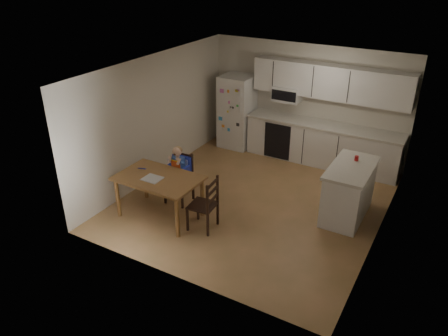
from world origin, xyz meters
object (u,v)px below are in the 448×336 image
kitchen_island (349,191)px  dining_table (159,182)px  chair_booster (179,168)px  red_cup (357,158)px  chair_side (207,201)px  refrigerator (237,112)px

kitchen_island → dining_table: kitchen_island is taller
kitchen_island → dining_table: size_ratio=0.92×
chair_booster → red_cup: bearing=22.7°
dining_table → chair_booster: bearing=90.1°
chair_booster → chair_side: bearing=-32.3°
red_cup → dining_table: size_ratio=0.06×
dining_table → chair_side: 0.95m
refrigerator → kitchen_island: bearing=-29.5°
dining_table → refrigerator: bearing=95.4°
refrigerator → dining_table: (0.33, -3.44, -0.19)m
red_cup → dining_table: red_cup is taller
refrigerator → red_cup: (3.18, -1.53, 0.16)m
dining_table → red_cup: bearing=33.9°
red_cup → chair_side: 2.70m
refrigerator → kitchen_island: refrigerator is taller
refrigerator → chair_side: (1.27, -3.38, -0.31)m
kitchen_island → chair_side: size_ratio=1.38×
kitchen_island → chair_booster: size_ratio=1.18×
refrigerator → chair_side: bearing=-69.4°
kitchen_island → chair_booster: chair_booster is taller
red_cup → chair_side: size_ratio=0.09×
chair_booster → chair_side: (0.95, -0.56, -0.14)m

